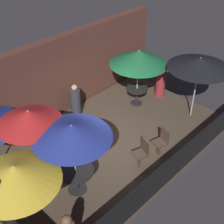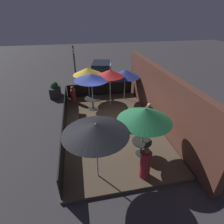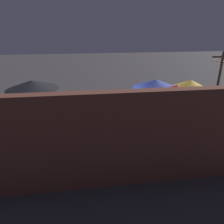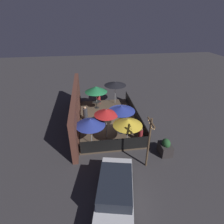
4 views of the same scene
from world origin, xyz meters
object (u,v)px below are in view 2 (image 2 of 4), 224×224
Objects in this scene: patron_2 at (145,164)px; light_post at (75,67)px; patio_chair_0 at (82,128)px; parked_car_0 at (101,71)px; patio_umbrella_4 at (110,73)px; patio_umbrella_0 at (91,77)px; patio_chair_1 at (84,119)px; dining_table_1 at (142,144)px; patron_1 at (73,95)px; planter_box at (55,90)px; patio_umbrella_1 at (145,114)px; dining_table_0 at (93,100)px; patio_umbrella_3 at (125,73)px; patron_0 at (148,115)px; patio_umbrella_5 at (96,129)px; patio_umbrella_2 at (88,71)px.

patron_2 is 0.39× the size of light_post.
parked_car_0 is (-8.68, 2.20, 0.20)m from patio_chair_0.
patio_umbrella_4 is at bearing 10.16° from parked_car_0.
patio_umbrella_0 reaches higher than patio_chair_1.
patron_1 reaches higher than dining_table_1.
planter_box is (-2.71, -2.55, -1.74)m from patio_umbrella_0.
parked_car_0 is (-5.85, 1.40, -1.41)m from patio_umbrella_0.
light_post is at bearing -162.41° from patio_umbrella_1.
parked_car_0 is (-3.14, 3.95, 0.33)m from planter_box.
patio_umbrella_1 is at bearing -108.73° from patio_chair_0.
dining_table_0 is 2.12m from patio_chair_1.
patron_2 is at bearing -8.43° from patio_umbrella_3.
patron_0 reaches higher than planter_box.
patio_umbrella_0 is 4.81m from patio_umbrella_1.
light_post reaches higher than patio_chair_1.
patio_chair_1 is at bearing -174.33° from patio_umbrella_5.
patio_chair_0 is at bearing -177.65° from patron_0.
patio_umbrella_5 is at bearing -3.83° from patio_umbrella_0.
patio_umbrella_1 is 10.45m from parked_car_0.
parked_car_0 is (-4.57, 2.61, 0.19)m from patron_1.
patio_umbrella_2 reaches higher than dining_table_0.
patron_2 reaches higher than patron_0.
patio_chair_1 reaches higher than dining_table_0.
planter_box reaches higher than dining_table_0.
dining_table_1 is (0.00, -0.00, -1.46)m from patio_umbrella_1.
patio_chair_0 is at bearing -168.94° from patio_chair_1.
light_post reaches higher than patio_umbrella_5.
patio_chair_1 is at bearing -19.01° from patio_umbrella_0.
patio_umbrella_2 is at bearing -7.54° from parked_car_0.
patio_umbrella_5 reaches higher than planter_box.
patio_chair_0 is (-1.69, -2.45, -0.03)m from dining_table_1.
patio_umbrella_0 is 1.78× the size of patron_0.
patio_umbrella_3 is 5.87m from dining_table_1.
patio_umbrella_4 reaches higher than patio_umbrella_2.
patron_2 is 9.65m from light_post.
patio_umbrella_2 reaches higher than planter_box.
patio_umbrella_3 is 0.47× the size of parked_car_0.
patio_umbrella_1 is 4.97m from patio_umbrella_4.
patron_1 is at bearing 28.08° from patio_chair_1.
patron_0 is (2.79, 1.58, -1.60)m from patio_umbrella_4.
patio_umbrella_4 is 4.17m from patio_chair_0.
parked_car_0 is at bearing 94.39° from patron_0.
patio_chair_1 is 4.21m from patron_2.
dining_table_0 is 6.02m from parked_car_0.
patio_umbrella_0 is 0.51× the size of parked_car_0.
patio_umbrella_1 is 0.96× the size of patio_umbrella_5.
patio_umbrella_4 reaches higher than patron_1.
dining_table_0 is at bearing -70.18° from patio_umbrella_4.
patio_chair_0 is 0.82× the size of patron_1.
patio_umbrella_5 is (0.83, -2.00, 0.18)m from patio_umbrella_1.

